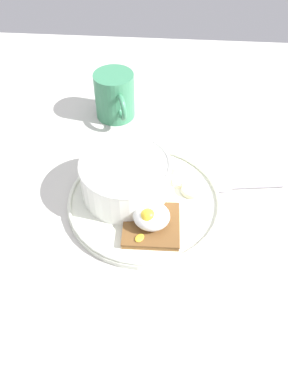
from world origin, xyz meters
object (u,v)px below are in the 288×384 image
(oatmeal_bowl, at_px, (125,177))
(banana_slice_back, at_px, (173,166))
(banana_slice_left, at_px, (191,190))
(toast_slice, at_px, (151,225))
(banana_slice_front, at_px, (180,181))
(poached_egg, at_px, (151,216))
(spoon, at_px, (239,187))
(coffee_mug, at_px, (115,96))

(oatmeal_bowl, height_order, banana_slice_back, oatmeal_bowl)
(banana_slice_left, bearing_deg, banana_slice_back, 120.85)
(toast_slice, relative_size, banana_slice_front, 2.59)
(oatmeal_bowl, xyz_separation_m, poached_egg, (0.05, -0.07, -0.01))
(banana_slice_front, xyz_separation_m, spoon, (0.10, 0.00, -0.01))
(banana_slice_back, bearing_deg, poached_egg, -102.91)
(toast_slice, bearing_deg, poached_egg, -123.07)
(oatmeal_bowl, distance_m, coffee_mug, 0.23)
(oatmeal_bowl, bearing_deg, spoon, 9.32)
(oatmeal_bowl, height_order, toast_slice, oatmeal_bowl)
(coffee_mug, relative_size, spoon, 0.89)
(toast_slice, height_order, coffee_mug, coffee_mug)
(banana_slice_front, bearing_deg, toast_slice, -113.72)
(poached_egg, bearing_deg, oatmeal_bowl, 122.53)
(poached_egg, relative_size, banana_slice_back, 1.75)
(poached_egg, xyz_separation_m, banana_slice_left, (0.06, 0.08, -0.02))
(poached_egg, height_order, banana_slice_left, poached_egg)
(poached_egg, xyz_separation_m, coffee_mug, (-0.09, 0.30, 0.01))
(toast_slice, bearing_deg, banana_slice_front, 66.28)
(oatmeal_bowl, xyz_separation_m, banana_slice_left, (0.11, 0.01, -0.03))
(toast_slice, xyz_separation_m, poached_egg, (-0.00, -0.00, 0.02))
(banana_slice_back, height_order, coffee_mug, coffee_mug)
(coffee_mug, bearing_deg, spoon, -38.84)
(banana_slice_front, height_order, banana_slice_left, banana_slice_left)
(coffee_mug, distance_m, spoon, 0.31)
(oatmeal_bowl, bearing_deg, poached_egg, -57.47)
(banana_slice_back, xyz_separation_m, spoon, (0.12, -0.03, -0.01))
(poached_egg, xyz_separation_m, spoon, (0.15, 0.11, -0.04))
(poached_egg, bearing_deg, spoon, 35.57)
(banana_slice_front, distance_m, coffee_mug, 0.24)
(toast_slice, distance_m, coffee_mug, 0.31)
(toast_slice, bearing_deg, coffee_mug, 107.57)
(banana_slice_left, distance_m, coffee_mug, 0.27)
(oatmeal_bowl, xyz_separation_m, banana_slice_back, (0.08, 0.06, -0.03))
(banana_slice_left, bearing_deg, poached_egg, -128.29)
(poached_egg, distance_m, banana_slice_front, 0.11)
(oatmeal_bowl, xyz_separation_m, spoon, (0.19, 0.03, -0.04))
(banana_slice_left, bearing_deg, oatmeal_bowl, -176.32)
(coffee_mug, bearing_deg, banana_slice_front, -55.08)
(oatmeal_bowl, bearing_deg, toast_slice, -56.70)
(oatmeal_bowl, relative_size, spoon, 1.18)
(banana_slice_front, relative_size, spoon, 0.27)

